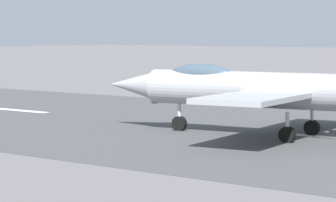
% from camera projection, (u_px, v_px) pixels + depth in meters
% --- Properties ---
extents(fighter_jet, '(17.05, 13.55, 5.54)m').
position_uv_depth(fighter_jet, '(268.00, 88.00, 40.36)').
color(fighter_jet, '#9FA1A5').
rests_on(fighter_jet, ground).
extents(crew_person, '(0.68, 0.38, 1.64)m').
position_uv_depth(crew_person, '(155.00, 92.00, 59.05)').
color(crew_person, '#1E2338').
rests_on(crew_person, ground).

